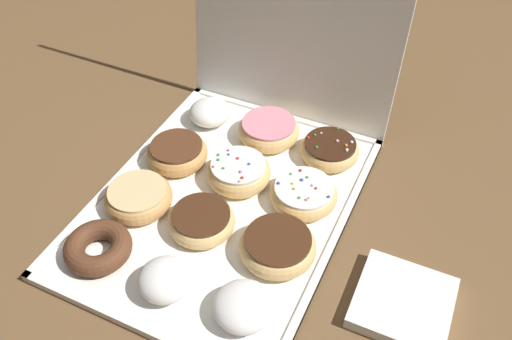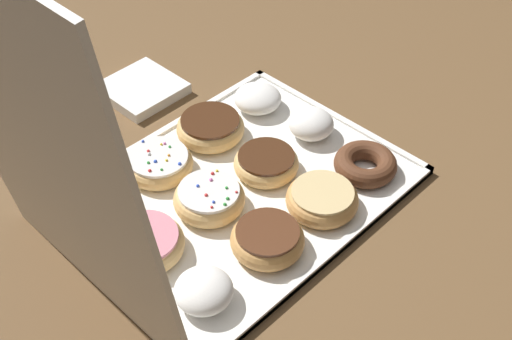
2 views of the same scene
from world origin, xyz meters
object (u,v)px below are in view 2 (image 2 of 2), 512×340
object	(u,v)px
chocolate_frosted_donut_4	(266,163)
sprinkle_donut_11	(96,201)
chocolate_frosted_donut_6	(267,239)
pink_frosted_donut_10	(145,244)
napkin_stack	(142,89)
chocolate_cake_ring_donut_0	(365,164)
sprinkle_donut_8	(159,163)
donut_box	(236,191)
glazed_ring_donut_3	(322,199)
powdered_filled_donut_9	(204,290)
powdered_filled_donut_1	(311,124)
chocolate_frosted_donut_5	(210,127)
powdered_filled_donut_2	(258,98)
sprinkle_donut_7	(210,198)

from	to	relation	value
chocolate_frosted_donut_4	sprinkle_donut_11	bearing A→B (deg)	62.74
chocolate_frosted_donut_6	pink_frosted_donut_10	bearing A→B (deg)	47.02
napkin_stack	pink_frosted_donut_10	bearing A→B (deg)	142.45
chocolate_cake_ring_donut_0	sprinkle_donut_8	size ratio (longest dim) A/B	0.92
donut_box	chocolate_frosted_donut_4	distance (m)	0.07
chocolate_cake_ring_donut_0	donut_box	bearing A→B (deg)	55.48
glazed_ring_donut_3	powdered_filled_donut_9	distance (m)	0.26
chocolate_cake_ring_donut_0	chocolate_frosted_donut_6	size ratio (longest dim) A/B	0.95
chocolate_frosted_donut_6	sprinkle_donut_11	bearing A→B (deg)	27.49
powdered_filled_donut_1	pink_frosted_donut_10	bearing A→B (deg)	90.99
chocolate_frosted_donut_5	powdered_filled_donut_2	bearing A→B (deg)	-90.42
powdered_filled_donut_2	sprinkle_donut_11	distance (m)	0.37
powdered_filled_donut_1	pink_frosted_donut_10	distance (m)	0.38
powdered_filled_donut_2	sprinkle_donut_7	bearing A→B (deg)	118.08
glazed_ring_donut_3	sprinkle_donut_7	distance (m)	0.18
donut_box	powdered_filled_donut_2	world-z (taller)	powdered_filled_donut_2
chocolate_frosted_donut_6	sprinkle_donut_11	size ratio (longest dim) A/B	1.02
donut_box	sprinkle_donut_8	xyz separation A→B (m)	(0.12, 0.06, 0.02)
powdered_filled_donut_1	sprinkle_donut_7	size ratio (longest dim) A/B	0.70
chocolate_frosted_donut_6	chocolate_frosted_donut_4	bearing A→B (deg)	-45.66
chocolate_frosted_donut_6	powdered_filled_donut_9	bearing A→B (deg)	91.09
chocolate_frosted_donut_6	chocolate_cake_ring_donut_0	bearing A→B (deg)	-89.96
powdered_filled_donut_1	chocolate_cake_ring_donut_0	bearing A→B (deg)	175.44
glazed_ring_donut_3	chocolate_frosted_donut_4	world-z (taller)	glazed_ring_donut_3
chocolate_cake_ring_donut_0	powdered_filled_donut_1	size ratio (longest dim) A/B	1.32
glazed_ring_donut_3	chocolate_frosted_donut_6	size ratio (longest dim) A/B	1.04
chocolate_frosted_donut_5	sprinkle_donut_7	xyz separation A→B (m)	(-0.13, 0.12, 0.00)
pink_frosted_donut_10	donut_box	bearing A→B (deg)	-89.54
chocolate_cake_ring_donut_0	glazed_ring_donut_3	bearing A→B (deg)	91.43
sprinkle_donut_11	napkin_stack	world-z (taller)	sprinkle_donut_11
pink_frosted_donut_10	sprinkle_donut_8	bearing A→B (deg)	-45.79
sprinkle_donut_8	powdered_filled_donut_2	bearing A→B (deg)	-88.96
powdered_filled_donut_9	pink_frosted_donut_10	bearing A→B (deg)	0.85
powdered_filled_donut_1	powdered_filled_donut_2	xyz separation A→B (m)	(0.12, 0.01, -0.00)
glazed_ring_donut_3	napkin_stack	world-z (taller)	glazed_ring_donut_3
powdered_filled_donut_9	chocolate_frosted_donut_4	bearing A→B (deg)	-64.21
chocolate_frosted_donut_5	sprinkle_donut_11	size ratio (longest dim) A/B	1.10
donut_box	sprinkle_donut_11	world-z (taller)	sprinkle_donut_11
powdered_filled_donut_1	chocolate_frosted_donut_6	size ratio (longest dim) A/B	0.72
chocolate_frosted_donut_4	sprinkle_donut_11	size ratio (longest dim) A/B	1.00
donut_box	sprinkle_donut_8	world-z (taller)	sprinkle_donut_8
sprinkle_donut_8	sprinkle_donut_11	bearing A→B (deg)	89.13
powdered_filled_donut_9	sprinkle_donut_11	world-z (taller)	powdered_filled_donut_9
chocolate_cake_ring_donut_0	powdered_filled_donut_9	xyz separation A→B (m)	(-0.00, 0.37, 0.01)
chocolate_frosted_donut_6	powdered_filled_donut_1	bearing A→B (deg)	-62.38
chocolate_cake_ring_donut_0	glazed_ring_donut_3	distance (m)	0.12
sprinkle_donut_7	sprinkle_donut_11	distance (m)	0.18
powdered_filled_donut_1	powdered_filled_donut_9	bearing A→B (deg)	109.26
sprinkle_donut_7	powdered_filled_donut_9	world-z (taller)	same
napkin_stack	powdered_filled_donut_2	bearing A→B (deg)	-150.13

